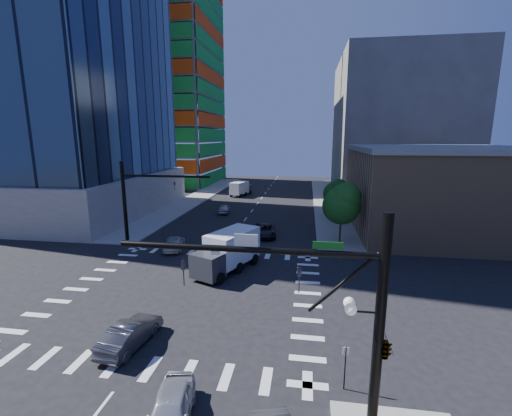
# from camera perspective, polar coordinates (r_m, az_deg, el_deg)

# --- Properties ---
(ground) EXTENTS (160.00, 160.00, 0.00)m
(ground) POSITION_cam_1_polar(r_m,az_deg,el_deg) (27.70, -10.90, -13.47)
(ground) COLOR black
(ground) RESTS_ON ground
(road_markings) EXTENTS (20.00, 20.00, 0.01)m
(road_markings) POSITION_cam_1_polar(r_m,az_deg,el_deg) (27.69, -10.90, -13.46)
(road_markings) COLOR silver
(road_markings) RESTS_ON ground
(sidewalk_ne) EXTENTS (5.00, 60.00, 0.15)m
(sidewalk_ne) POSITION_cam_1_polar(r_m,az_deg,el_deg) (64.73, 11.75, 1.13)
(sidewalk_ne) COLOR gray
(sidewalk_ne) RESTS_ON ground
(sidewalk_nw) EXTENTS (5.00, 60.00, 0.15)m
(sidewalk_nw) POSITION_cam_1_polar(r_m,az_deg,el_deg) (68.00, -9.78, 1.71)
(sidewalk_nw) COLOR gray
(sidewalk_nw) RESTS_ON ground
(construction_building) EXTENTS (25.16, 34.50, 70.60)m
(construction_building) POSITION_cam_1_polar(r_m,az_deg,el_deg) (93.69, -15.11, 19.26)
(construction_building) COLOR slate
(construction_building) RESTS_ON ground
(commercial_building) EXTENTS (20.50, 22.50, 10.60)m
(commercial_building) POSITION_cam_1_polar(r_m,az_deg,el_deg) (48.82, 27.99, 2.84)
(commercial_building) COLOR #967B57
(commercial_building) RESTS_ON ground
(bg_building_ne) EXTENTS (24.00, 30.00, 28.00)m
(bg_building_ne) POSITION_cam_1_polar(r_m,az_deg,el_deg) (80.71, 22.18, 12.51)
(bg_building_ne) COLOR #625C58
(bg_building_ne) RESTS_ON ground
(signal_mast_se) EXTENTS (10.51, 2.48, 9.00)m
(signal_mast_se) POSITION_cam_1_polar(r_m,az_deg,el_deg) (13.92, 16.13, -17.45)
(signal_mast_se) COLOR black
(signal_mast_se) RESTS_ON sidewalk_se
(signal_mast_nw) EXTENTS (10.20, 0.40, 9.00)m
(signal_mast_nw) POSITION_cam_1_polar(r_m,az_deg,el_deg) (40.21, -19.31, 2.19)
(signal_mast_nw) COLOR black
(signal_mast_nw) RESTS_ON sidewalk_nw
(tree_south) EXTENTS (4.16, 4.16, 6.82)m
(tree_south) POSITION_cam_1_polar(r_m,az_deg,el_deg) (38.32, 14.28, 0.82)
(tree_south) COLOR #382316
(tree_south) RESTS_ON sidewalk_ne
(tree_north) EXTENTS (3.54, 3.52, 5.78)m
(tree_north) POSITION_cam_1_polar(r_m,az_deg,el_deg) (50.24, 13.27, 2.58)
(tree_north) COLOR #382316
(tree_north) RESTS_ON sidewalk_ne
(no_parking_sign) EXTENTS (0.30, 0.06, 2.20)m
(no_parking_sign) POSITION_cam_1_polar(r_m,az_deg,el_deg) (17.96, 14.65, -23.74)
(no_parking_sign) COLOR black
(no_parking_sign) RESTS_ON ground
(car_nb_near) EXTENTS (2.33, 4.33, 1.40)m
(car_nb_near) POSITION_cam_1_polar(r_m,az_deg,el_deg) (16.68, -14.05, -29.89)
(car_nb_near) COLOR #BABBC2
(car_nb_near) RESTS_ON ground
(car_nb_far) EXTENTS (3.11, 5.43, 1.43)m
(car_nb_far) POSITION_cam_1_polar(r_m,az_deg,el_deg) (41.18, 1.54, -3.75)
(car_nb_far) COLOR black
(car_nb_far) RESTS_ON ground
(car_sb_near) EXTENTS (2.92, 5.04, 1.37)m
(car_sb_near) POSITION_cam_1_polar(r_m,az_deg,el_deg) (37.49, -13.44, -5.68)
(car_sb_near) COLOR #BBBBBB
(car_sb_near) RESTS_ON ground
(car_sb_mid) EXTENTS (2.19, 4.22, 1.37)m
(car_sb_mid) POSITION_cam_1_polar(r_m,az_deg,el_deg) (53.82, -5.35, -0.13)
(car_sb_mid) COLOR #B7BAC0
(car_sb_mid) RESTS_ON ground
(car_sb_cross) EXTENTS (2.10, 4.65, 1.48)m
(car_sb_cross) POSITION_cam_1_polar(r_m,az_deg,el_deg) (21.91, -20.22, -19.04)
(car_sb_cross) COLOR #46454A
(car_sb_cross) RESTS_ON ground
(box_truck_near) EXTENTS (5.14, 7.12, 3.44)m
(box_truck_near) POSITION_cam_1_polar(r_m,az_deg,el_deg) (30.55, -5.07, -7.77)
(box_truck_near) COLOR black
(box_truck_near) RESTS_ON ground
(box_truck_far) EXTENTS (3.80, 5.96, 2.90)m
(box_truck_far) POSITION_cam_1_polar(r_m,az_deg,el_deg) (69.80, -2.46, 3.13)
(box_truck_far) COLOR black
(box_truck_far) RESTS_ON ground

